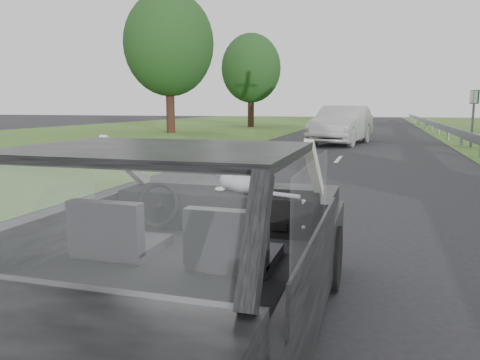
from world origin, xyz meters
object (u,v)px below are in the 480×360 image
Objects in this scene: cat at (246,183)px; subject_car at (189,246)px; other_car at (342,125)px; highway_sign at (473,119)px.

subject_car is at bearing -99.58° from cat.
other_car is at bearing 104.03° from cat.
highway_sign reaches higher than other_car.
subject_car reaches higher than cat.
highway_sign is (5.19, -0.32, 0.31)m from other_car.
highway_sign reaches higher than subject_car.
other_car is at bearing 91.32° from subject_car.
highway_sign is (4.54, 17.38, 0.07)m from cat.
subject_car is at bearing -79.25° from other_car.
cat is 0.24× the size of highway_sign.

